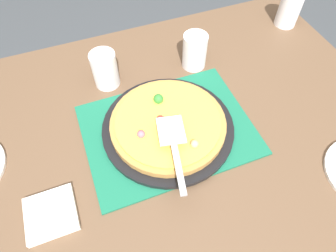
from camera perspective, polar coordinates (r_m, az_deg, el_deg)
ground_plane at (r=1.54m, az=0.00°, el=-16.91°), size 8.00×8.00×0.00m
dining_table at (r=0.96m, az=0.00°, el=-4.51°), size 1.40×1.00×0.75m
placemat at (r=0.86m, az=0.00°, el=-0.66°), size 0.48×0.36×0.01m
pizza_pan at (r=0.86m, az=0.00°, el=-0.27°), size 0.38×0.38×0.01m
pizza at (r=0.84m, az=-0.01°, el=0.49°), size 0.33×0.33×0.05m
cup_near at (r=1.28m, az=22.28°, el=19.95°), size 0.08×0.08×0.12m
cup_far at (r=1.01m, az=5.14°, el=14.16°), size 0.08×0.08×0.12m
cup_corner at (r=0.97m, az=-12.03°, el=10.59°), size 0.08×0.08×0.12m
pizza_server at (r=0.76m, az=1.15°, el=-3.74°), size 0.09×0.23×0.01m
napkin_stack at (r=0.80m, az=-21.62°, el=-15.46°), size 0.12×0.12×0.02m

